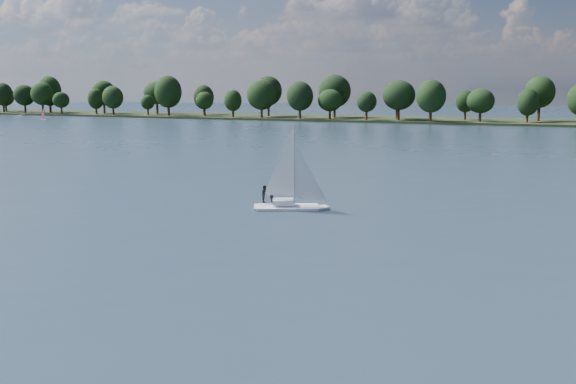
% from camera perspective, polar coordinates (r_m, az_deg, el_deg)
% --- Properties ---
extents(ground, '(700.00, 700.00, 0.00)m').
position_cam_1_polar(ground, '(118.95, 10.29, 3.58)').
color(ground, '#233342').
rests_on(ground, ground).
extents(far_shore, '(660.00, 40.00, 1.50)m').
position_cam_1_polar(far_shore, '(229.04, 17.07, 5.94)').
color(far_shore, black).
rests_on(far_shore, ground).
extents(sailboat, '(6.67, 4.37, 8.56)m').
position_cam_1_polar(sailboat, '(60.04, -0.09, 0.67)').
color(sailboat, white).
rests_on(sailboat, ground).
extents(dinghy_pink, '(3.14, 1.44, 4.87)m').
position_cam_1_polar(dinghy_pink, '(253.27, -20.85, 6.28)').
color(dinghy_pink, silver).
rests_on(dinghy_pink, ground).
extents(pontoon, '(4.37, 2.92, 0.50)m').
position_cam_1_polar(pontoon, '(297.57, -22.57, 6.30)').
color(pontoon, slate).
rests_on(pontoon, ground).
extents(treeline, '(562.60, 74.02, 18.08)m').
position_cam_1_polar(treeline, '(225.37, 15.97, 8.05)').
color(treeline, black).
rests_on(treeline, ground).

